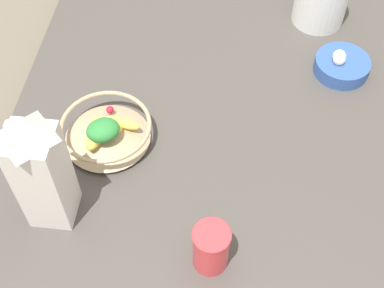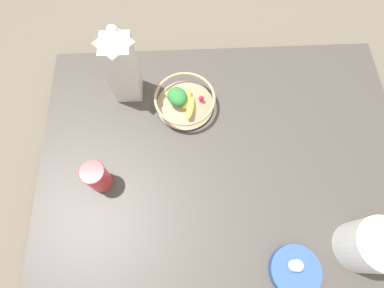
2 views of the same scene
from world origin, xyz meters
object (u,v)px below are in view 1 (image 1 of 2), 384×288
milk_carton (41,170)px  drinking_cup (211,247)px  fruit_bowl (106,131)px  garlic_bowl (342,65)px

milk_carton → drinking_cup: (0.08, 0.33, -0.09)m
milk_carton → fruit_bowl: bearing=159.8°
fruit_bowl → garlic_bowl: (-0.28, 0.54, -0.02)m
drinking_cup → garlic_bowl: (-0.55, 0.28, -0.04)m
milk_carton → garlic_bowl: (-0.47, 0.61, -0.13)m
garlic_bowl → drinking_cup: bearing=-26.8°
milk_carton → drinking_cup: milk_carton is taller
milk_carton → garlic_bowl: milk_carton is taller
milk_carton → drinking_cup: bearing=76.9°
fruit_bowl → garlic_bowl: 0.61m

